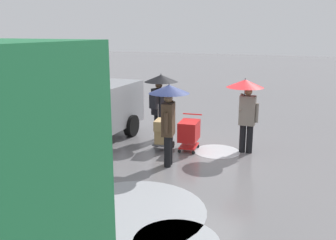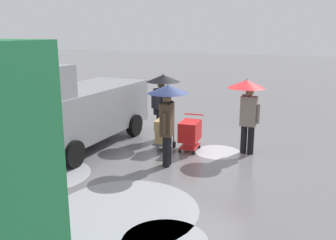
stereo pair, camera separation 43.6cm
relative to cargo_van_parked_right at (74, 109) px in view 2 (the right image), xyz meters
name	(u,v)px [view 2 (the right image)]	position (x,y,z in m)	size (l,w,h in m)	color
ground_plane	(198,154)	(-3.54, -1.07, -1.18)	(90.00, 90.00, 0.00)	slate
slush_patch_near_cluster	(44,174)	(-0.68, 2.04, -1.18)	(2.27, 2.27, 0.01)	#999BA0
slush_patch_under_van	(218,152)	(-3.99, -1.45, -1.18)	(1.34, 1.34, 0.01)	#ADAFB5
slush_patch_far_side	(126,209)	(-3.47, 2.71, -1.18)	(2.90, 2.90, 0.01)	#999BA0
cargo_van_parked_right	(74,109)	(0.00, 0.00, 0.00)	(2.32, 5.40, 2.60)	gray
shopping_cart_vendor	(190,132)	(-3.20, -1.23, -0.61)	(0.64, 0.88, 1.02)	red
hand_dolly_boxes	(164,131)	(-2.48, -0.96, -0.61)	(0.60, 0.76, 1.32)	#515156
pedestrian_pink_side	(247,99)	(-4.71, -1.70, 0.41)	(1.04, 1.04, 2.15)	black
pedestrian_black_side	(168,106)	(-3.12, 0.10, 0.41)	(1.04, 1.04, 2.15)	black
pedestrian_white_side	(162,92)	(-2.01, -1.81, 0.39)	(1.04, 1.04, 2.15)	black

